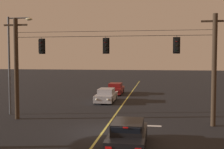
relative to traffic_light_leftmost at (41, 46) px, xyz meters
The scene contains 11 objects.
ground_plane 7.84m from the traffic_light_leftmost, 27.16° to the right, with size 180.00×180.00×0.00m, color black.
lane_centre_stripe 9.54m from the traffic_light_leftmost, 50.05° to the left, with size 0.14×60.00×0.01m, color #D1C64C.
stop_bar_paint 8.82m from the traffic_light_leftmost, ahead, with size 3.40×0.36×0.01m, color silver.
signal_span_assembly 5.27m from the traffic_light_leftmost, ahead, with size 15.82×0.32×7.47m.
traffic_light_leftmost is the anchor object (origin of this frame).
traffic_light_left_inner 4.76m from the traffic_light_leftmost, ahead, with size 0.48×0.41×1.22m.
traffic_light_centre 9.61m from the traffic_light_leftmost, ahead, with size 0.48×0.41×1.22m.
car_waiting_near_lane 9.96m from the traffic_light_leftmost, 38.14° to the right, with size 1.80×4.33×1.39m.
car_oncoming_lead 10.75m from the traffic_light_leftmost, 70.95° to the left, with size 1.80×4.42×1.39m.
car_oncoming_trailing 16.54m from the traffic_light_leftmost, 78.37° to the left, with size 1.80×4.42×1.39m.
street_lamp_corner 3.54m from the traffic_light_leftmost, 152.82° to the left, with size 2.11×0.30×7.83m.
Camera 1 is at (3.22, -16.79, 4.56)m, focal length 45.05 mm.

